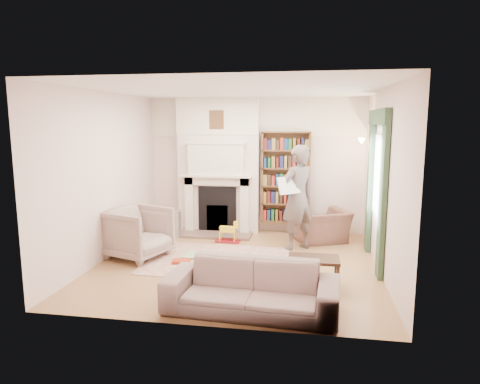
% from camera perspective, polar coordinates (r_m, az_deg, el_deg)
% --- Properties ---
extents(floor, '(4.50, 4.50, 0.00)m').
position_cam_1_polar(floor, '(7.16, -0.33, -9.45)').
color(floor, olive).
rests_on(floor, ground).
extents(ceiling, '(4.50, 4.50, 0.00)m').
position_cam_1_polar(ceiling, '(6.80, -0.35, 13.52)').
color(ceiling, white).
rests_on(ceiling, wall_back).
extents(wall_back, '(4.50, 0.00, 4.50)m').
position_cam_1_polar(wall_back, '(9.05, 2.06, 3.57)').
color(wall_back, silver).
rests_on(wall_back, floor).
extents(wall_front, '(4.50, 0.00, 4.50)m').
position_cam_1_polar(wall_front, '(4.66, -5.01, -1.83)').
color(wall_front, silver).
rests_on(wall_front, floor).
extents(wall_left, '(0.00, 4.50, 4.50)m').
position_cam_1_polar(wall_left, '(7.55, -17.44, 2.02)').
color(wall_left, silver).
rests_on(wall_left, floor).
extents(wall_right, '(0.00, 4.50, 4.50)m').
position_cam_1_polar(wall_right, '(6.83, 18.60, 1.25)').
color(wall_right, silver).
rests_on(wall_right, floor).
extents(fireplace, '(1.70, 0.58, 2.80)m').
position_cam_1_polar(fireplace, '(8.98, -2.86, 3.43)').
color(fireplace, silver).
rests_on(fireplace, floor).
extents(bookcase, '(1.00, 0.24, 1.85)m').
position_cam_1_polar(bookcase, '(8.89, 6.11, 1.96)').
color(bookcase, brown).
rests_on(bookcase, floor).
extents(window, '(0.02, 0.90, 1.30)m').
position_cam_1_polar(window, '(7.22, 18.01, 2.08)').
color(window, silver).
rests_on(window, wall_right).
extents(curtain_left, '(0.07, 0.32, 2.40)m').
position_cam_1_polar(curtain_left, '(6.56, 18.49, -0.83)').
color(curtain_left, '#2A4029').
rests_on(curtain_left, floor).
extents(curtain_right, '(0.07, 0.32, 2.40)m').
position_cam_1_polar(curtain_right, '(7.93, 16.93, 0.91)').
color(curtain_right, '#2A4029').
rests_on(curtain_right, floor).
extents(pelmet, '(0.09, 1.70, 0.24)m').
position_cam_1_polar(pelmet, '(7.16, 18.02, 9.49)').
color(pelmet, '#2A4029').
rests_on(pelmet, wall_right).
extents(wall_sconce, '(0.20, 0.24, 0.24)m').
position_cam_1_polar(wall_sconce, '(8.24, 15.62, 6.17)').
color(wall_sconce, gold).
rests_on(wall_sconce, wall_right).
extents(rug, '(2.43, 1.89, 0.01)m').
position_cam_1_polar(rug, '(7.27, -2.70, -9.10)').
color(rug, beige).
rests_on(rug, floor).
extents(armchair_reading, '(1.21, 1.15, 0.62)m').
position_cam_1_polar(armchair_reading, '(8.48, 10.75, -4.45)').
color(armchair_reading, '#4E2F29').
rests_on(armchair_reading, floor).
extents(armchair_left, '(1.19, 1.17, 0.86)m').
position_cam_1_polar(armchair_left, '(7.54, -13.47, -5.32)').
color(armchair_left, '#C1B49F').
rests_on(armchair_left, floor).
extents(sofa, '(2.15, 0.95, 0.61)m').
position_cam_1_polar(sofa, '(5.34, 1.48, -12.59)').
color(sofa, gray).
rests_on(sofa, floor).
extents(man_reading, '(0.82, 0.80, 1.91)m').
position_cam_1_polar(man_reading, '(7.76, 7.67, -0.78)').
color(man_reading, '#564A45').
rests_on(man_reading, floor).
extents(newspaper, '(0.42, 0.39, 0.30)m').
position_cam_1_polar(newspaper, '(7.53, 6.52, 0.89)').
color(newspaper, silver).
rests_on(newspaper, man_reading).
extents(coffee_table, '(0.70, 0.46, 0.45)m').
position_cam_1_polar(coffee_table, '(6.13, 9.74, -10.62)').
color(coffee_table, '#351F12').
rests_on(coffee_table, floor).
extents(paraffin_heater, '(0.29, 0.29, 0.55)m').
position_cam_1_polar(paraffin_heater, '(8.71, -8.66, -4.27)').
color(paraffin_heater, '#A0A4A7').
rests_on(paraffin_heater, floor).
extents(rocking_horse, '(0.49, 0.21, 0.42)m').
position_cam_1_polar(rocking_horse, '(8.29, -1.63, -5.32)').
color(rocking_horse, yellow).
rests_on(rocking_horse, rug).
extents(board_game, '(0.42, 0.42, 0.03)m').
position_cam_1_polar(board_game, '(7.49, -5.96, -8.43)').
color(board_game, '#DFDE4E').
rests_on(board_game, rug).
extents(game_box_lid, '(0.32, 0.24, 0.05)m').
position_cam_1_polar(game_box_lid, '(7.19, -7.84, -9.14)').
color(game_box_lid, '#A12A12').
rests_on(game_box_lid, rug).
extents(comic_annuals, '(0.53, 0.48, 0.02)m').
position_cam_1_polar(comic_annuals, '(6.81, 1.34, -10.28)').
color(comic_annuals, red).
rests_on(comic_annuals, rug).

